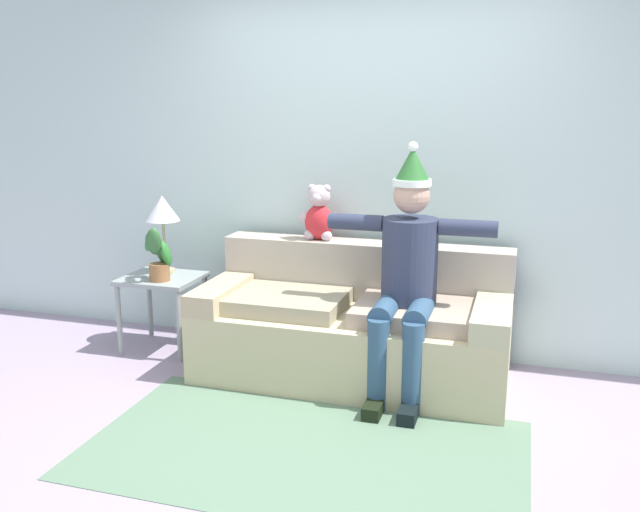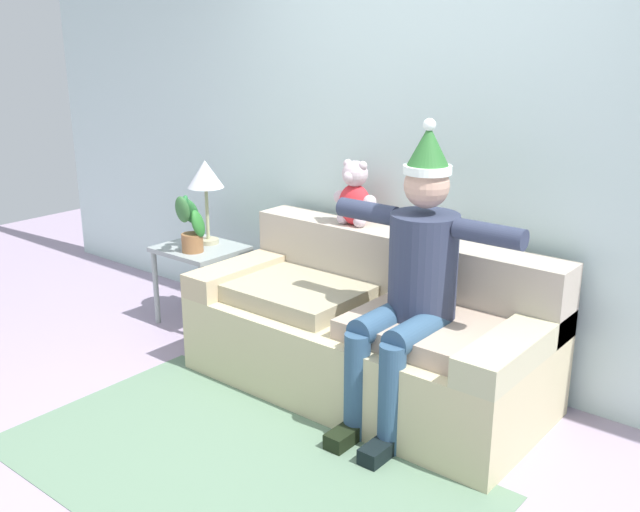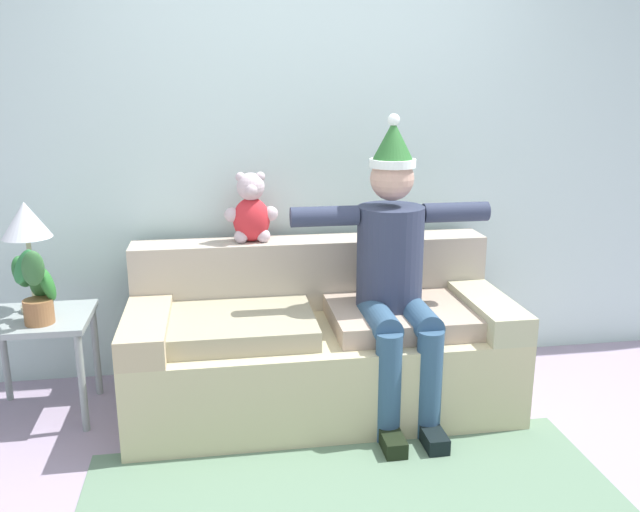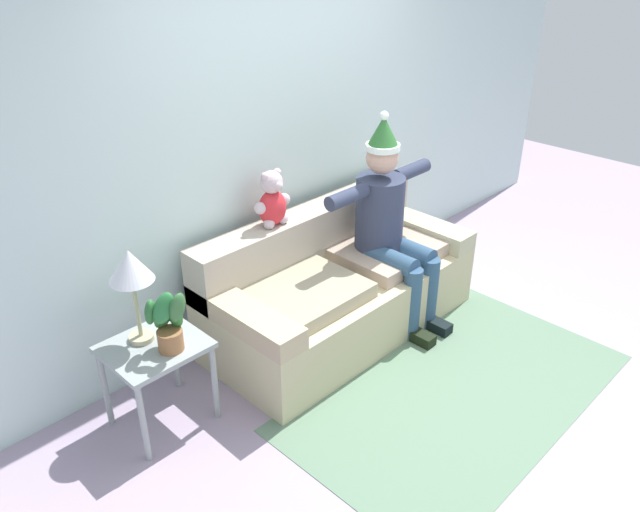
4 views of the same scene
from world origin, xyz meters
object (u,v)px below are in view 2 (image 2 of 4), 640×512
object	(u,v)px
teddy_bear	(354,196)
potted_plant	(191,223)
person_seated	(413,277)
table_lamp	(205,178)
couch	(370,332)
side_table	(201,259)

from	to	relation	value
teddy_bear	potted_plant	size ratio (longest dim) A/B	0.95
person_seated	teddy_bear	bearing A→B (deg)	147.17
teddy_bear	person_seated	bearing A→B (deg)	-32.83
teddy_bear	table_lamp	size ratio (longest dim) A/B	0.68
table_lamp	potted_plant	world-z (taller)	table_lamp
teddy_bear	table_lamp	distance (m)	1.13
couch	teddy_bear	world-z (taller)	teddy_bear
couch	person_seated	world-z (taller)	person_seated
person_seated	side_table	size ratio (longest dim) A/B	2.83
person_seated	couch	bearing A→B (deg)	155.47
person_seated	teddy_bear	xyz separation A→B (m)	(-0.68, 0.44, 0.23)
side_table	potted_plant	world-z (taller)	potted_plant
couch	table_lamp	bearing A→B (deg)	174.44
side_table	potted_plant	size ratio (longest dim) A/B	1.34
couch	potted_plant	distance (m)	1.44
teddy_bear	potted_plant	bearing A→B (deg)	-162.47
couch	person_seated	xyz separation A→B (m)	(0.36, -0.16, 0.44)
teddy_bear	potted_plant	world-z (taller)	teddy_bear
teddy_bear	side_table	distance (m)	1.25
couch	table_lamp	world-z (taller)	table_lamp
potted_plant	couch	bearing A→B (deg)	2.33
side_table	potted_plant	bearing A→B (deg)	-67.17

